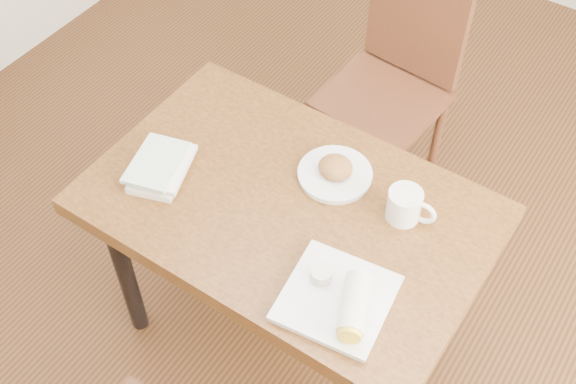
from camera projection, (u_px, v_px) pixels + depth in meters
The scene contains 7 objects.
ground at pixel (288, 332), 2.65m from camera, with size 4.00×5.00×0.01m, color #472814.
table at pixel (288, 222), 2.14m from camera, with size 1.15×0.74×0.75m.
chair_far at pixel (396, 74), 2.74m from camera, with size 0.46×0.46×0.95m.
plate_scone at pixel (335, 172), 2.12m from camera, with size 0.22×0.22×0.07m.
coffee_mug at pixel (406, 205), 2.00m from camera, with size 0.15×0.10×0.10m.
plate_burrito at pixel (342, 300), 1.83m from camera, with size 0.30×0.30×0.09m.
book_stack at pixel (161, 167), 2.13m from camera, with size 0.21×0.24×0.05m.
Camera 1 is at (0.73, -1.09, 2.36)m, focal length 45.00 mm.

